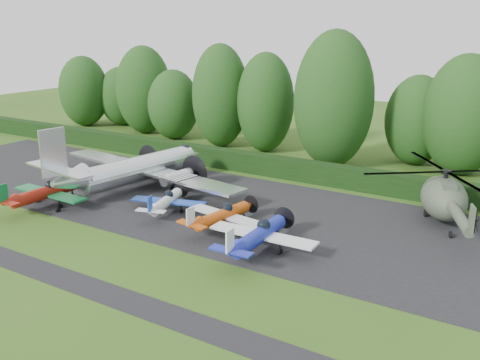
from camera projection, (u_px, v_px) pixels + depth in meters
The scene contains 19 objects.
ground at pixel (120, 242), 38.04m from camera, with size 160.00×160.00×0.00m, color #2F5217.
apron at pixel (202, 203), 46.20m from camera, with size 70.00×18.00×0.01m, color black.
taxiway_verge at pixel (51, 274), 33.14m from camera, with size 70.00×2.00×0.00m, color black.
hedgerow at pixel (264, 174), 55.18m from camera, with size 90.00×1.60×2.00m, color black.
transport_plane at pixel (137, 169), 49.39m from camera, with size 22.61×17.34×7.25m.
light_plane_red at pixel (45, 193), 45.00m from camera, with size 7.72×8.12×2.97m.
light_plane_white at pixel (167, 201), 43.58m from camera, with size 6.30×6.62×2.42m.
light_plane_orange at pixel (222, 215), 40.15m from camera, with size 6.82×7.17×2.62m.
light_plane_blue at pixel (259, 235), 36.01m from camera, with size 7.75×8.15×2.98m.
helicopter at pixel (444, 195), 41.27m from camera, with size 12.95×15.17×4.17m.
tree_1 at pixel (220, 96), 65.85m from camera, with size 7.04×7.04×12.69m.
tree_2 at pixel (464, 115), 53.46m from camera, with size 8.10×8.10×12.21m.
tree_3 at pixel (173, 105), 70.74m from camera, with size 6.82×6.82×9.20m.
tree_4 at pixel (265, 103), 63.33m from camera, with size 6.81×6.81×11.82m.
tree_5 at pixel (122, 96), 80.54m from camera, with size 6.90×6.90×8.78m.
tree_6 at pixel (84, 91), 79.75m from camera, with size 7.25×7.25×10.40m.
tree_7 at pixel (417, 120), 57.66m from camera, with size 6.86×6.86×9.78m.
tree_8 at pixel (144, 90), 74.12m from camera, with size 7.67×7.67×12.11m.
tree_9 at pixel (334, 100), 56.01m from camera, with size 8.39×8.39×14.47m.
Camera 1 is at (25.81, -25.49, 14.97)m, focal length 40.00 mm.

